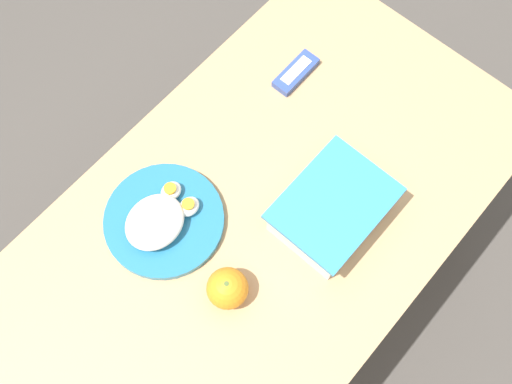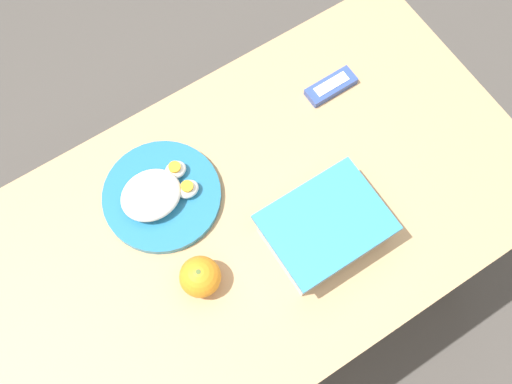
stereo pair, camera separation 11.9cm
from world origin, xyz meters
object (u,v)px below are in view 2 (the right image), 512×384
(food_container, at_px, (324,229))
(orange_fruit, at_px, (200,277))
(candy_bar, at_px, (331,86))
(rice_plate, at_px, (159,195))

(food_container, bearing_deg, orange_fruit, -11.20)
(food_container, distance_m, candy_bar, 0.34)
(rice_plate, bearing_deg, candy_bar, -177.06)
(candy_bar, bearing_deg, food_container, 51.67)
(orange_fruit, bearing_deg, candy_bar, -154.86)
(orange_fruit, relative_size, rice_plate, 0.33)
(rice_plate, xyz_separation_m, candy_bar, (-0.44, -0.02, -0.01))
(food_container, xyz_separation_m, candy_bar, (-0.21, -0.27, -0.03))
(orange_fruit, distance_m, rice_plate, 0.19)
(food_container, distance_m, orange_fruit, 0.25)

